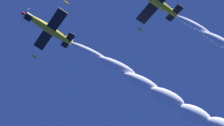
# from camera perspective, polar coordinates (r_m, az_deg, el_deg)

# --- Properties ---
(airplane_lead) EXTENTS (7.75, 7.90, 4.09)m
(airplane_lead) POSITION_cam_1_polar(r_m,az_deg,el_deg) (74.54, -7.07, 3.81)
(airplane_lead) COLOR gold
(airplane_left_wingman) EXTENTS (7.76, 7.90, 4.06)m
(airplane_left_wingman) POSITION_cam_1_polar(r_m,az_deg,el_deg) (73.25, 4.58, 6.83)
(airplane_left_wingman) COLOR gold
(smoke_trail_lead) EXTENTS (19.29, 24.64, 4.82)m
(smoke_trail_lead) POSITION_cam_1_polar(r_m,az_deg,el_deg) (78.45, 7.75, -4.69)
(smoke_trail_lead) COLOR white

